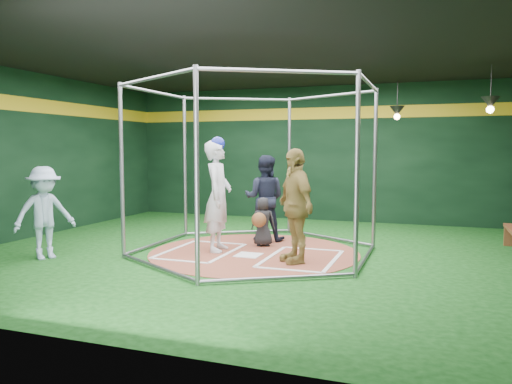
% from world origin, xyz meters
% --- Properties ---
extents(room_shell, '(10.10, 9.10, 3.53)m').
position_xyz_m(room_shell, '(0.00, 0.01, 1.75)').
color(room_shell, '#0D3D0E').
rests_on(room_shell, ground).
extents(clay_disc, '(3.80, 3.80, 0.01)m').
position_xyz_m(clay_disc, '(0.00, 0.00, 0.01)').
color(clay_disc, brown).
rests_on(clay_disc, ground).
extents(home_plate, '(0.43, 0.43, 0.01)m').
position_xyz_m(home_plate, '(0.00, -0.30, 0.02)').
color(home_plate, white).
rests_on(home_plate, clay_disc).
extents(batter_box_left, '(1.17, 1.77, 0.01)m').
position_xyz_m(batter_box_left, '(-0.95, -0.25, 0.02)').
color(batter_box_left, white).
rests_on(batter_box_left, clay_disc).
extents(batter_box_right, '(1.17, 1.77, 0.01)m').
position_xyz_m(batter_box_right, '(0.95, -0.25, 0.02)').
color(batter_box_right, white).
rests_on(batter_box_right, clay_disc).
extents(batting_cage, '(4.05, 4.67, 3.00)m').
position_xyz_m(batting_cage, '(-0.00, -0.00, 1.50)').
color(batting_cage, gray).
rests_on(batting_cage, ground).
extents(pendant_lamp_near, '(0.34, 0.34, 0.90)m').
position_xyz_m(pendant_lamp_near, '(2.20, 3.60, 2.74)').
color(pendant_lamp_near, black).
rests_on(pendant_lamp_near, room_shell).
extents(pendant_lamp_far, '(0.34, 0.34, 0.90)m').
position_xyz_m(pendant_lamp_far, '(4.00, 2.00, 2.74)').
color(pendant_lamp_far, black).
rests_on(pendant_lamp_far, room_shell).
extents(batter_figure, '(0.59, 0.80, 2.09)m').
position_xyz_m(batter_figure, '(-0.67, -0.10, 1.04)').
color(batter_figure, silver).
rests_on(batter_figure, clay_disc).
extents(visitor_leopard, '(1.06, 1.14, 1.88)m').
position_xyz_m(visitor_leopard, '(0.90, -0.51, 0.95)').
color(visitor_leopard, tan).
rests_on(visitor_leopard, clay_disc).
extents(catcher_figure, '(0.54, 0.61, 0.95)m').
position_xyz_m(catcher_figure, '(-0.04, 0.58, 0.49)').
color(catcher_figure, black).
rests_on(catcher_figure, clay_disc).
extents(umpire, '(0.92, 0.76, 1.74)m').
position_xyz_m(umpire, '(-0.20, 1.19, 0.88)').
color(umpire, black).
rests_on(umpire, clay_disc).
extents(bystander_blue, '(1.01, 1.18, 1.59)m').
position_xyz_m(bystander_blue, '(-3.21, -1.66, 0.79)').
color(bystander_blue, '#9CB4CE').
rests_on(bystander_blue, ground).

